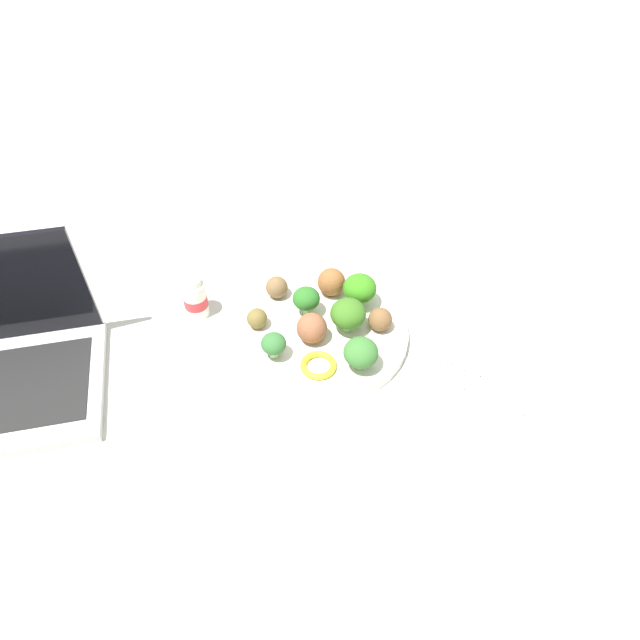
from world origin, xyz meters
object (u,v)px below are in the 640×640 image
at_px(broccoli_floret_near_rim, 306,299).
at_px(knife, 489,375).
at_px(broccoli_floret_back_left, 348,314).
at_px(broccoli_floret_mid_right, 361,353).
at_px(meatball_mid_right, 331,282).
at_px(broccoli_floret_back_right, 360,289).
at_px(meatball_back_right, 380,319).
at_px(pepper_ring_front_right, 318,365).
at_px(meatball_far_rim, 314,329).
at_px(meatball_back_left, 277,287).
at_px(meatball_front_right, 257,318).
at_px(broccoli_floret_center, 274,344).
at_px(fork, 480,392).
at_px(napkin, 489,388).
at_px(plate, 320,332).
at_px(yogurt_bottle, 195,299).

relative_size(broccoli_floret_near_rim, knife, 0.34).
xyz_separation_m(broccoli_floret_near_rim, broccoli_floret_back_left, (-0.07, -0.00, 0.00)).
bearing_deg(broccoli_floret_mid_right, meatball_mid_right, -45.46).
height_order(broccoli_floret_back_right, broccoli_floret_mid_right, broccoli_floret_back_right).
xyz_separation_m(meatball_back_right, pepper_ring_front_right, (0.04, 0.12, -0.01)).
height_order(broccoli_floret_mid_right, knife, broccoli_floret_mid_right).
bearing_deg(meatball_mid_right, knife, 173.94).
bearing_deg(meatball_far_rim, meatball_back_left, -27.73).
xyz_separation_m(meatball_far_rim, meatball_back_left, (0.11, -0.06, -0.01)).
bearing_deg(meatball_front_right, broccoli_floret_center, 145.67).
bearing_deg(fork, broccoli_floret_mid_right, 17.37).
bearing_deg(napkin, fork, 66.15).
bearing_deg(napkin, meatball_back_right, -4.82).
relative_size(broccoli_floret_center, fork, 0.36).
height_order(meatball_back_right, pepper_ring_front_right, meatball_back_right).
distance_m(broccoli_floret_back_left, meatball_back_left, 0.14).
relative_size(plate, fork, 2.32).
distance_m(meatball_mid_right, meatball_back_left, 0.09).
height_order(meatball_far_rim, yogurt_bottle, yogurt_bottle).
relative_size(broccoli_floret_back_left, fork, 0.48).
height_order(broccoli_floret_near_rim, meatball_back_left, broccoli_floret_near_rim).
relative_size(pepper_ring_front_right, fork, 0.45).
distance_m(meatball_far_rim, meatball_back_left, 0.12).
height_order(meatball_front_right, meatball_back_right, meatball_back_right).
bearing_deg(meatball_back_left, meatball_front_right, 99.36).
relative_size(broccoli_floret_mid_right, knife, 0.36).
height_order(plate, meatball_far_rim, meatball_far_rim).
bearing_deg(broccoli_floret_back_right, meatball_back_right, 150.16).
bearing_deg(plate, meatball_back_right, -147.91).
relative_size(pepper_ring_front_right, napkin, 0.32).
height_order(broccoli_floret_back_right, broccoli_floret_back_left, same).
height_order(broccoli_floret_near_rim, broccoli_floret_mid_right, broccoli_floret_mid_right).
distance_m(broccoli_floret_center, fork, 0.31).
bearing_deg(meatball_back_left, meatball_back_right, -173.88).
xyz_separation_m(plate, pepper_ring_front_right, (-0.04, 0.07, 0.01)).
bearing_deg(meatball_mid_right, broccoli_floret_back_left, 136.33).
height_order(meatball_mid_right, napkin, meatball_mid_right).
height_order(meatball_mid_right, meatball_front_right, meatball_mid_right).
distance_m(broccoli_floret_near_rim, broccoli_floret_back_right, 0.09).
relative_size(broccoli_floret_mid_right, pepper_ring_front_right, 0.96).
distance_m(pepper_ring_front_right, yogurt_bottle, 0.24).
relative_size(meatball_front_right, napkin, 0.19).
distance_m(pepper_ring_front_right, fork, 0.24).
height_order(pepper_ring_front_right, yogurt_bottle, yogurt_bottle).
distance_m(meatball_mid_right, napkin, 0.30).
relative_size(broccoli_floret_center, yogurt_bottle, 0.59).
bearing_deg(meatball_front_right, meatball_back_right, -150.74).
height_order(plate, meatball_front_right, meatball_front_right).
bearing_deg(broccoli_floret_back_left, meatball_back_left, -3.94).
bearing_deg(fork, pepper_ring_front_right, 21.13).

